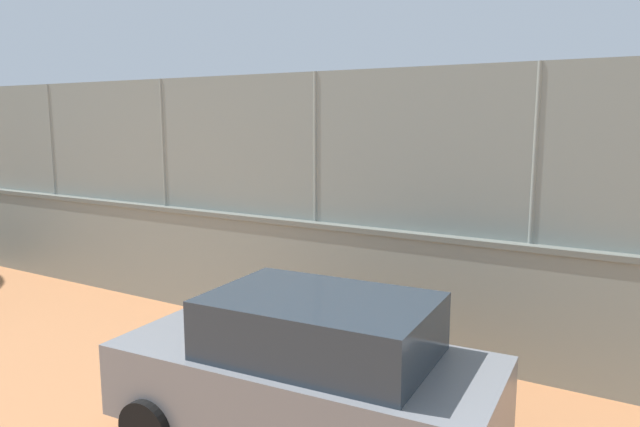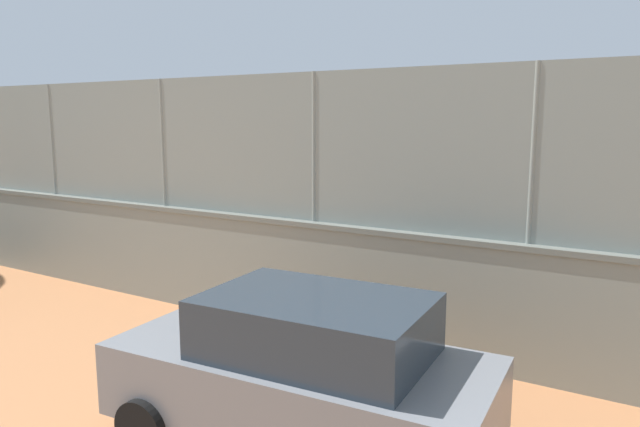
{
  "view_description": "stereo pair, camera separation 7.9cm",
  "coord_description": "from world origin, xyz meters",
  "px_view_note": "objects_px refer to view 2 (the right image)",
  "views": [
    {
      "loc": [
        -9.11,
        18.33,
        3.44
      ],
      "look_at": [
        -2.61,
        6.49,
        1.26
      ],
      "focal_mm": 33.18,
      "sensor_mm": 36.0,
      "label": 1
    },
    {
      "loc": [
        -9.18,
        18.3,
        3.44
      ],
      "look_at": [
        -2.61,
        6.49,
        1.26
      ],
      "focal_mm": 33.18,
      "sensor_mm": 36.0,
      "label": 2
    }
  ],
  "objects_px": {
    "player_at_service_line": "(297,210)",
    "spare_ball_by_wall": "(426,310)",
    "sports_ball": "(321,212)",
    "parked_car_grey": "(303,372)",
    "courtside_bench": "(38,227)",
    "player_crossing_court": "(382,224)",
    "player_near_wall_returning": "(393,209)"
  },
  "relations": [
    {
      "from": "player_crossing_court",
      "to": "courtside_bench",
      "type": "bearing_deg",
      "value": 14.44
    },
    {
      "from": "parked_car_grey",
      "to": "player_crossing_court",
      "type": "bearing_deg",
      "value": -72.54
    },
    {
      "from": "spare_ball_by_wall",
      "to": "parked_car_grey",
      "type": "bearing_deg",
      "value": 94.12
    },
    {
      "from": "player_near_wall_returning",
      "to": "sports_ball",
      "type": "xyz_separation_m",
      "value": [
        0.3,
        3.73,
        0.4
      ]
    },
    {
      "from": "sports_ball",
      "to": "player_at_service_line",
      "type": "bearing_deg",
      "value": -47.16
    },
    {
      "from": "player_crossing_court",
      "to": "sports_ball",
      "type": "relative_size",
      "value": 25.29
    },
    {
      "from": "player_at_service_line",
      "to": "spare_ball_by_wall",
      "type": "height_order",
      "value": "player_at_service_line"
    },
    {
      "from": "player_crossing_court",
      "to": "player_at_service_line",
      "type": "height_order",
      "value": "player_crossing_court"
    },
    {
      "from": "sports_ball",
      "to": "parked_car_grey",
      "type": "height_order",
      "value": "parked_car_grey"
    },
    {
      "from": "player_at_service_line",
      "to": "parked_car_grey",
      "type": "relative_size",
      "value": 0.38
    },
    {
      "from": "player_at_service_line",
      "to": "courtside_bench",
      "type": "bearing_deg",
      "value": 31.84
    },
    {
      "from": "spare_ball_by_wall",
      "to": "parked_car_grey",
      "type": "height_order",
      "value": "parked_car_grey"
    },
    {
      "from": "player_crossing_court",
      "to": "player_at_service_line",
      "type": "distance_m",
      "value": 3.48
    },
    {
      "from": "spare_ball_by_wall",
      "to": "parked_car_grey",
      "type": "distance_m",
      "value": 4.97
    },
    {
      "from": "spare_ball_by_wall",
      "to": "courtside_bench",
      "type": "height_order",
      "value": "courtside_bench"
    },
    {
      "from": "sports_ball",
      "to": "spare_ball_by_wall",
      "type": "relative_size",
      "value": 0.64
    },
    {
      "from": "player_crossing_court",
      "to": "parked_car_grey",
      "type": "bearing_deg",
      "value": 107.46
    },
    {
      "from": "player_near_wall_returning",
      "to": "spare_ball_by_wall",
      "type": "distance_m",
      "value": 6.65
    },
    {
      "from": "spare_ball_by_wall",
      "to": "player_near_wall_returning",
      "type": "bearing_deg",
      "value": -62.56
    },
    {
      "from": "player_at_service_line",
      "to": "parked_car_grey",
      "type": "bearing_deg",
      "value": 121.68
    },
    {
      "from": "spare_ball_by_wall",
      "to": "courtside_bench",
      "type": "bearing_deg",
      "value": -2.04
    },
    {
      "from": "player_at_service_line",
      "to": "spare_ball_by_wall",
      "type": "bearing_deg",
      "value": 141.45
    },
    {
      "from": "player_crossing_court",
      "to": "parked_car_grey",
      "type": "relative_size",
      "value": 0.42
    },
    {
      "from": "player_at_service_line",
      "to": "player_near_wall_returning",
      "type": "distance_m",
      "value": 2.77
    },
    {
      "from": "player_crossing_court",
      "to": "sports_ball",
      "type": "distance_m",
      "value": 1.47
    },
    {
      "from": "player_near_wall_returning",
      "to": "courtside_bench",
      "type": "distance_m",
      "value": 9.93
    },
    {
      "from": "player_crossing_court",
      "to": "player_near_wall_returning",
      "type": "height_order",
      "value": "player_crossing_court"
    },
    {
      "from": "spare_ball_by_wall",
      "to": "courtside_bench",
      "type": "relative_size",
      "value": 0.06
    },
    {
      "from": "player_crossing_court",
      "to": "player_at_service_line",
      "type": "xyz_separation_m",
      "value": [
        3.18,
        -1.39,
        -0.1
      ]
    },
    {
      "from": "player_near_wall_returning",
      "to": "courtside_bench",
      "type": "relative_size",
      "value": 0.93
    },
    {
      "from": "player_near_wall_returning",
      "to": "courtside_bench",
      "type": "height_order",
      "value": "player_near_wall_returning"
    },
    {
      "from": "player_crossing_court",
      "to": "sports_ball",
      "type": "height_order",
      "value": "player_crossing_court"
    }
  ]
}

